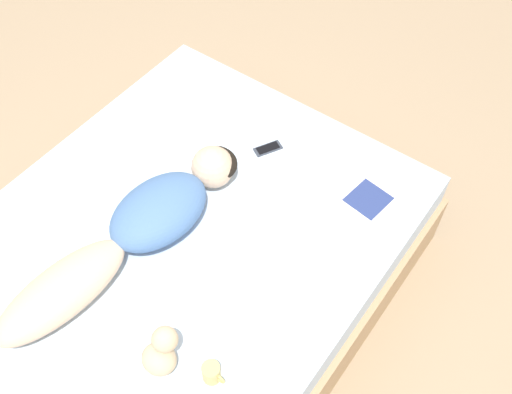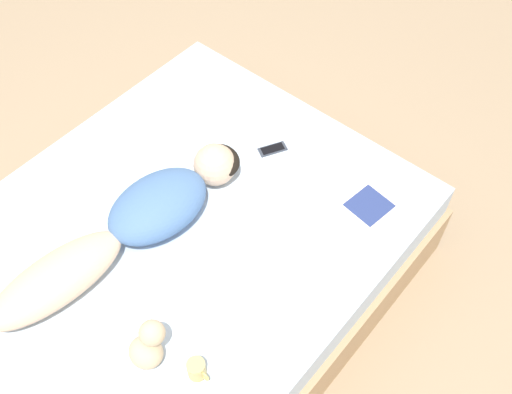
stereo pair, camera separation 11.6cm
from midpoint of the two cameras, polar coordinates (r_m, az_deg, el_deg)
The scene contains 7 objects.
ground_plane at distance 3.21m, azimuth -8.20°, elevation -9.74°, with size 12.00×12.00×0.00m, color #9E8466.
bed at distance 2.97m, azimuth -8.79°, elevation -7.36°, with size 1.78×2.28×0.54m.
person at distance 2.71m, azimuth -12.37°, elevation -2.94°, with size 0.41×1.34×0.21m.
open_magazine at distance 2.92m, azimuth 7.55°, elevation 1.12°, with size 0.57×0.33×0.01m.
coffee_mug at distance 2.40m, azimuth -5.70°, elevation -16.35°, with size 0.10×0.07×0.09m.
cell_phone at distance 3.05m, azimuth 0.05°, elevation 4.62°, with size 0.12×0.15×0.01m.
plush_toy at distance 2.40m, azimuth -10.45°, elevation -14.40°, with size 0.14×0.17×0.20m.
Camera 1 is at (1.18, -0.94, 2.82)m, focal length 42.00 mm.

